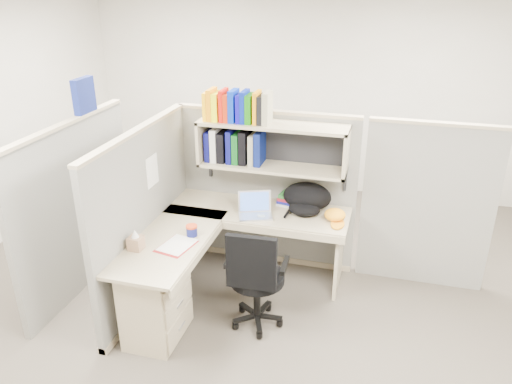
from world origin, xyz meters
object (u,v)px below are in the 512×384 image
(desk, at_px, (186,277))
(backpack, at_px, (306,199))
(task_chair, at_px, (256,293))
(snack_canister, at_px, (192,230))
(laptop, at_px, (255,206))

(desk, bearing_deg, backpack, 47.50)
(desk, xyz_separation_m, task_chair, (0.61, 0.06, -0.09))
(desk, relative_size, snack_canister, 17.38)
(snack_canister, bearing_deg, desk, -87.15)
(backpack, bearing_deg, snack_canister, -119.21)
(backpack, bearing_deg, task_chair, -85.06)
(laptop, bearing_deg, task_chair, -94.48)
(laptop, xyz_separation_m, backpack, (0.43, 0.22, 0.03))
(desk, height_order, snack_canister, snack_canister)
(backpack, relative_size, snack_canister, 4.60)
(backpack, height_order, task_chair, backpack)
(laptop, distance_m, snack_canister, 0.67)
(desk, bearing_deg, snack_canister, 92.85)
(backpack, bearing_deg, desk, -111.69)
(backpack, distance_m, task_chair, 1.04)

